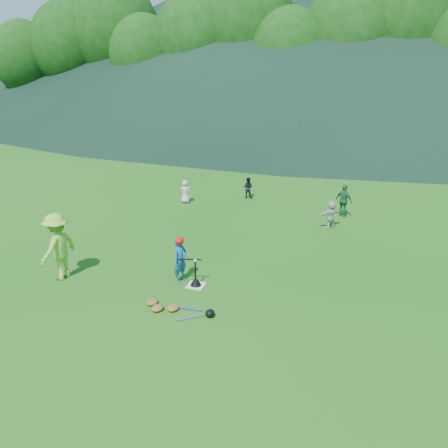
# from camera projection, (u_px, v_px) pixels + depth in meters

# --- Properties ---
(ground) EXTENTS (120.00, 120.00, 0.00)m
(ground) POSITION_uv_depth(u_px,v_px,m) (196.00, 286.00, 11.66)
(ground) COLOR #165B14
(ground) RESTS_ON ground
(home_plate) EXTENTS (0.45, 0.45, 0.02)m
(home_plate) POSITION_uv_depth(u_px,v_px,m) (196.00, 285.00, 11.66)
(home_plate) COLOR silver
(home_plate) RESTS_ON ground
(baseball) EXTENTS (0.08, 0.08, 0.08)m
(baseball) POSITION_uv_depth(u_px,v_px,m) (195.00, 261.00, 11.41)
(baseball) COLOR white
(baseball) RESTS_ON batting_tee
(batter_child) EXTENTS (0.43, 0.53, 1.26)m
(batter_child) POSITION_uv_depth(u_px,v_px,m) (180.00, 260.00, 11.72)
(batter_child) COLOR #14528E
(batter_child) RESTS_ON ground
(adult_coach) EXTENTS (0.80, 1.26, 1.87)m
(adult_coach) POSITION_uv_depth(u_px,v_px,m) (58.00, 247.00, 11.79)
(adult_coach) COLOR #8AC53A
(adult_coach) RESTS_ON ground
(fielder_a) EXTENTS (0.51, 0.35, 0.99)m
(fielder_a) POSITION_uv_depth(u_px,v_px,m) (185.00, 192.00, 18.67)
(fielder_a) COLOR silver
(fielder_a) RESTS_ON ground
(fielder_b) EXTENTS (0.48, 0.38, 0.94)m
(fielder_b) POSITION_uv_depth(u_px,v_px,m) (248.00, 188.00, 19.40)
(fielder_b) COLOR black
(fielder_b) RESTS_ON ground
(fielder_c) EXTENTS (0.79, 0.66, 1.26)m
(fielder_c) POSITION_uv_depth(u_px,v_px,m) (344.00, 201.00, 16.92)
(fielder_c) COLOR #1D6035
(fielder_c) RESTS_ON ground
(fielder_d) EXTENTS (0.88, 0.86, 1.01)m
(fielder_d) POSITION_uv_depth(u_px,v_px,m) (331.00, 214.00, 15.73)
(fielder_d) COLOR silver
(fielder_d) RESTS_ON ground
(batting_tee) EXTENTS (0.30, 0.30, 0.68)m
(batting_tee) POSITION_uv_depth(u_px,v_px,m) (196.00, 281.00, 11.62)
(batting_tee) COLOR black
(batting_tee) RESTS_ON home_plate
(batter_gear) EXTENTS (0.73, 0.26, 0.62)m
(batter_gear) POSITION_uv_depth(u_px,v_px,m) (180.00, 242.00, 11.54)
(batter_gear) COLOR red
(batter_gear) RESTS_ON ground
(equipment_pile) EXTENTS (1.80, 0.74, 0.19)m
(equipment_pile) POSITION_uv_depth(u_px,v_px,m) (173.00, 308.00, 10.46)
(equipment_pile) COLOR olive
(equipment_pile) RESTS_ON ground
(outfield_fence) EXTENTS (70.07, 0.08, 1.33)m
(outfield_fence) POSITION_uv_depth(u_px,v_px,m) (316.00, 129.00, 36.55)
(outfield_fence) COLOR gray
(outfield_fence) RESTS_ON ground
(tree_line) EXTENTS (70.04, 11.40, 14.82)m
(tree_line) POSITION_uv_depth(u_px,v_px,m) (331.00, 36.00, 39.19)
(tree_line) COLOR #382314
(tree_line) RESTS_ON ground
(distant_hills) EXTENTS (155.00, 140.00, 32.00)m
(distant_hills) POSITION_uv_depth(u_px,v_px,m) (312.00, 14.00, 82.19)
(distant_hills) COLOR black
(distant_hills) RESTS_ON ground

